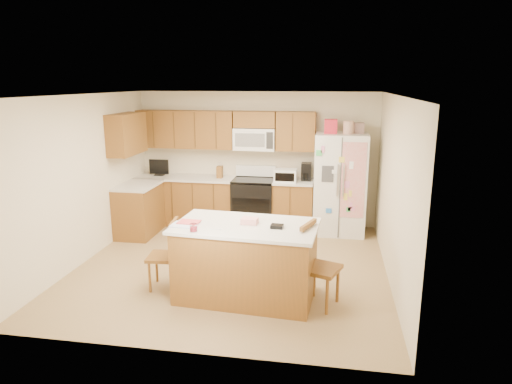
% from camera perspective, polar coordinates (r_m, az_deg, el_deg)
% --- Properties ---
extents(ground, '(4.50, 4.50, 0.00)m').
position_cam_1_polar(ground, '(6.89, -3.05, -9.24)').
color(ground, olive).
rests_on(ground, ground).
extents(room_shell, '(4.60, 4.60, 2.52)m').
position_cam_1_polar(room_shell, '(6.47, -3.21, 2.59)').
color(room_shell, beige).
rests_on(room_shell, ground).
extents(cabinetry, '(3.36, 1.56, 2.15)m').
position_cam_1_polar(cabinetry, '(8.52, -6.97, 1.61)').
color(cabinetry, brown).
rests_on(cabinetry, ground).
extents(stove, '(0.76, 0.65, 1.13)m').
position_cam_1_polar(stove, '(8.54, -0.27, -1.30)').
color(stove, black).
rests_on(stove, ground).
extents(refrigerator, '(0.90, 0.79, 2.04)m').
position_cam_1_polar(refrigerator, '(8.25, 10.46, 1.14)').
color(refrigerator, white).
rests_on(refrigerator, ground).
extents(island, '(1.82, 1.14, 1.05)m').
position_cam_1_polar(island, '(5.80, -1.25, -8.57)').
color(island, brown).
rests_on(island, ground).
extents(windsor_chair_left, '(0.42, 0.44, 0.94)m').
position_cam_1_polar(windsor_chair_left, '(6.18, -11.32, -7.85)').
color(windsor_chair_left, brown).
rests_on(windsor_chair_left, ground).
extents(windsor_chair_back, '(0.48, 0.47, 0.88)m').
position_cam_1_polar(windsor_chair_back, '(6.50, 0.42, -6.70)').
color(windsor_chair_back, brown).
rests_on(windsor_chair_back, ground).
extents(windsor_chair_right, '(0.55, 0.56, 1.03)m').
position_cam_1_polar(windsor_chair_right, '(5.65, 7.86, -9.32)').
color(windsor_chair_right, brown).
rests_on(windsor_chair_right, ground).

